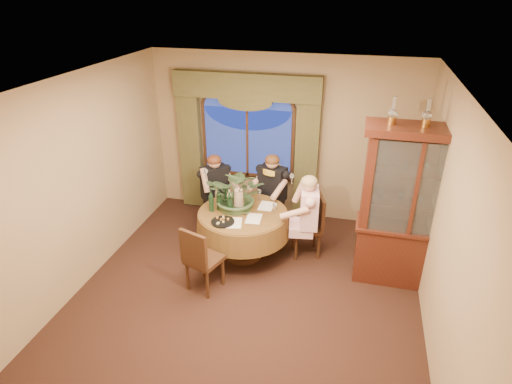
% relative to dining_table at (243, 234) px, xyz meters
% --- Properties ---
extents(floor, '(5.00, 5.00, 0.00)m').
position_rel_dining_table_xyz_m(floor, '(0.29, -1.02, -0.38)').
color(floor, black).
rests_on(floor, ground).
extents(wall_back, '(4.50, 0.00, 4.50)m').
position_rel_dining_table_xyz_m(wall_back, '(0.29, 1.48, 1.02)').
color(wall_back, '#9D825C').
rests_on(wall_back, ground).
extents(wall_right, '(0.00, 5.00, 5.00)m').
position_rel_dining_table_xyz_m(wall_right, '(2.54, -1.02, 1.02)').
color(wall_right, '#9D825C').
rests_on(wall_right, ground).
extents(ceiling, '(5.00, 5.00, 0.00)m').
position_rel_dining_table_xyz_m(ceiling, '(0.29, -1.02, 2.42)').
color(ceiling, white).
rests_on(ceiling, wall_back).
extents(window, '(1.62, 0.10, 1.32)m').
position_rel_dining_table_xyz_m(window, '(-0.31, 1.41, 0.92)').
color(window, navy).
rests_on(window, wall_back).
extents(arched_transom, '(1.60, 0.06, 0.44)m').
position_rel_dining_table_xyz_m(arched_transom, '(-0.31, 1.41, 1.71)').
color(arched_transom, navy).
rests_on(arched_transom, wall_back).
extents(drapery_left, '(0.38, 0.14, 2.32)m').
position_rel_dining_table_xyz_m(drapery_left, '(-1.34, 1.36, 0.80)').
color(drapery_left, '#474525').
rests_on(drapery_left, floor).
extents(drapery_right, '(0.38, 0.14, 2.32)m').
position_rel_dining_table_xyz_m(drapery_right, '(0.72, 1.36, 0.80)').
color(drapery_right, '#474525').
rests_on(drapery_right, floor).
extents(swag_valance, '(2.45, 0.16, 0.42)m').
position_rel_dining_table_xyz_m(swag_valance, '(-0.31, 1.33, 1.90)').
color(swag_valance, '#474525').
rests_on(swag_valance, wall_back).
extents(dining_table, '(1.84, 1.84, 0.75)m').
position_rel_dining_table_xyz_m(dining_table, '(0.00, 0.00, 0.00)').
color(dining_table, brown).
rests_on(dining_table, floor).
extents(china_cabinet, '(1.38, 0.55, 2.23)m').
position_rel_dining_table_xyz_m(china_cabinet, '(2.28, -0.03, 0.74)').
color(china_cabinet, '#38150E').
rests_on(china_cabinet, floor).
extents(oil_lamp_left, '(0.11, 0.11, 0.34)m').
position_rel_dining_table_xyz_m(oil_lamp_left, '(1.89, -0.03, 2.03)').
color(oil_lamp_left, '#A5722D').
rests_on(oil_lamp_left, china_cabinet).
extents(oil_lamp_center, '(0.11, 0.11, 0.34)m').
position_rel_dining_table_xyz_m(oil_lamp_center, '(2.28, -0.03, 2.03)').
color(oil_lamp_center, '#A5722D').
rests_on(oil_lamp_center, china_cabinet).
extents(oil_lamp_right, '(0.11, 0.11, 0.34)m').
position_rel_dining_table_xyz_m(oil_lamp_right, '(2.67, -0.03, 2.03)').
color(oil_lamp_right, '#A5722D').
rests_on(oil_lamp_right, china_cabinet).
extents(chair_right, '(0.53, 0.53, 0.96)m').
position_rel_dining_table_xyz_m(chair_right, '(0.91, 0.28, 0.10)').
color(chair_right, black).
rests_on(chair_right, floor).
extents(chair_back_right, '(0.50, 0.50, 0.96)m').
position_rel_dining_table_xyz_m(chair_back_right, '(0.20, 0.88, 0.10)').
color(chair_back_right, black).
rests_on(chair_back_right, floor).
extents(chair_back, '(0.59, 0.59, 0.96)m').
position_rel_dining_table_xyz_m(chair_back, '(-0.57, 0.69, 0.10)').
color(chair_back, black).
rests_on(chair_back, floor).
extents(chair_front_left, '(0.53, 0.53, 0.96)m').
position_rel_dining_table_xyz_m(chair_front_left, '(-0.29, -0.87, 0.10)').
color(chair_front_left, black).
rests_on(chair_front_left, floor).
extents(person_pink, '(0.52, 0.55, 1.37)m').
position_rel_dining_table_xyz_m(person_pink, '(0.95, 0.15, 0.31)').
color(person_pink, beige).
rests_on(person_pink, floor).
extents(person_back, '(0.65, 0.65, 1.33)m').
position_rel_dining_table_xyz_m(person_back, '(-0.66, 0.67, 0.29)').
color(person_back, black).
rests_on(person_back, floor).
extents(person_scarf, '(0.60, 0.57, 1.36)m').
position_rel_dining_table_xyz_m(person_scarf, '(0.26, 0.83, 0.31)').
color(person_scarf, black).
rests_on(person_scarf, floor).
extents(stoneware_vase, '(0.17, 0.17, 0.31)m').
position_rel_dining_table_xyz_m(stoneware_vase, '(-0.08, 0.08, 0.53)').
color(stoneware_vase, tan).
rests_on(stoneware_vase, dining_table).
extents(centerpiece_plant, '(0.86, 0.95, 0.74)m').
position_rel_dining_table_xyz_m(centerpiece_plant, '(-0.10, 0.12, 0.95)').
color(centerpiece_plant, '#395331').
rests_on(centerpiece_plant, dining_table).
extents(olive_bowl, '(0.15, 0.15, 0.05)m').
position_rel_dining_table_xyz_m(olive_bowl, '(0.05, -0.02, 0.40)').
color(olive_bowl, '#4D562E').
rests_on(olive_bowl, dining_table).
extents(cheese_platter, '(0.33, 0.33, 0.02)m').
position_rel_dining_table_xyz_m(cheese_platter, '(-0.19, -0.37, 0.39)').
color(cheese_platter, black).
rests_on(cheese_platter, dining_table).
extents(wine_bottle_0, '(0.07, 0.07, 0.33)m').
position_rel_dining_table_xyz_m(wine_bottle_0, '(-0.45, -0.08, 0.54)').
color(wine_bottle_0, black).
rests_on(wine_bottle_0, dining_table).
extents(wine_bottle_1, '(0.07, 0.07, 0.33)m').
position_rel_dining_table_xyz_m(wine_bottle_1, '(-0.21, 0.02, 0.54)').
color(wine_bottle_1, tan).
rests_on(wine_bottle_1, dining_table).
extents(wine_bottle_2, '(0.07, 0.07, 0.33)m').
position_rel_dining_table_xyz_m(wine_bottle_2, '(-0.18, -0.07, 0.54)').
color(wine_bottle_2, black).
rests_on(wine_bottle_2, dining_table).
extents(wine_bottle_3, '(0.07, 0.07, 0.33)m').
position_rel_dining_table_xyz_m(wine_bottle_3, '(-0.29, 0.17, 0.54)').
color(wine_bottle_3, black).
rests_on(wine_bottle_3, dining_table).
extents(wine_bottle_4, '(0.07, 0.07, 0.33)m').
position_rel_dining_table_xyz_m(wine_bottle_4, '(-0.36, -0.01, 0.54)').
color(wine_bottle_4, black).
rests_on(wine_bottle_4, dining_table).
extents(wine_bottle_5, '(0.07, 0.07, 0.33)m').
position_rel_dining_table_xyz_m(wine_bottle_5, '(-0.40, 0.07, 0.54)').
color(wine_bottle_5, tan).
rests_on(wine_bottle_5, dining_table).
extents(tasting_paper_0, '(0.24, 0.32, 0.00)m').
position_rel_dining_table_xyz_m(tasting_paper_0, '(0.21, -0.16, 0.38)').
color(tasting_paper_0, white).
rests_on(tasting_paper_0, dining_table).
extents(tasting_paper_1, '(0.21, 0.30, 0.00)m').
position_rel_dining_table_xyz_m(tasting_paper_1, '(0.29, 0.25, 0.38)').
color(tasting_paper_1, white).
rests_on(tasting_paper_1, dining_table).
extents(tasting_paper_2, '(0.27, 0.34, 0.00)m').
position_rel_dining_table_xyz_m(tasting_paper_2, '(-0.03, -0.34, 0.38)').
color(tasting_paper_2, white).
rests_on(tasting_paper_2, dining_table).
extents(wine_glass_person_pink, '(0.07, 0.07, 0.18)m').
position_rel_dining_table_xyz_m(wine_glass_person_pink, '(0.46, 0.07, 0.46)').
color(wine_glass_person_pink, silver).
rests_on(wine_glass_person_pink, dining_table).
extents(wine_glass_person_back, '(0.07, 0.07, 0.18)m').
position_rel_dining_table_xyz_m(wine_glass_person_back, '(-0.33, 0.33, 0.46)').
color(wine_glass_person_back, silver).
rests_on(wine_glass_person_back, dining_table).
extents(wine_glass_person_scarf, '(0.07, 0.07, 0.18)m').
position_rel_dining_table_xyz_m(wine_glass_person_scarf, '(0.14, 0.44, 0.46)').
color(wine_glass_person_scarf, silver).
rests_on(wine_glass_person_scarf, dining_table).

